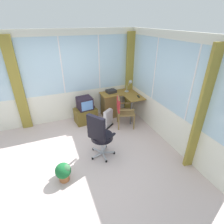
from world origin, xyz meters
name	(u,v)px	position (x,y,z in m)	size (l,w,h in m)	color
ground	(83,159)	(0.00, 0.00, -0.03)	(5.39, 4.89, 0.06)	beige
north_window_panel	(63,79)	(0.00, 1.97, 1.32)	(4.39, 0.07, 2.64)	white
east_window_panel	(170,92)	(2.22, 0.00, 1.32)	(0.07, 3.89, 2.64)	white
curtain_north_left	(17,86)	(-1.21, 1.89, 1.27)	(0.27, 0.07, 2.54)	olive
curtain_corner	(130,74)	(2.09, 1.84, 1.27)	(0.27, 0.07, 2.54)	olive
curtain_east_far	(202,114)	(2.14, -1.07, 1.27)	(0.27, 0.07, 2.54)	olive
desk	(110,104)	(1.34, 1.65, 0.42)	(1.12, 1.05, 0.77)	olive
desk_lamp	(130,84)	(1.98, 1.59, 1.03)	(0.23, 0.20, 0.39)	#B2B7BC
tv_remote	(139,96)	(2.04, 1.12, 0.78)	(0.04, 0.15, 0.02)	black
paper_tray	(111,91)	(1.40, 1.74, 0.82)	(0.30, 0.23, 0.09)	#2A2727
wooden_armchair	(122,108)	(1.41, 0.94, 0.58)	(0.61, 0.61, 0.92)	olive
office_chair	(99,134)	(0.40, -0.10, 0.64)	(0.60, 0.61, 1.12)	#B7B7BF
tv_on_stand	(85,111)	(0.49, 1.56, 0.36)	(0.69, 0.51, 0.82)	brown
space_heater	(108,118)	(1.05, 1.06, 0.27)	(0.39, 0.35, 0.54)	silver
potted_plant	(64,171)	(-0.47, -0.49, 0.23)	(0.31, 0.31, 0.40)	#A46136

